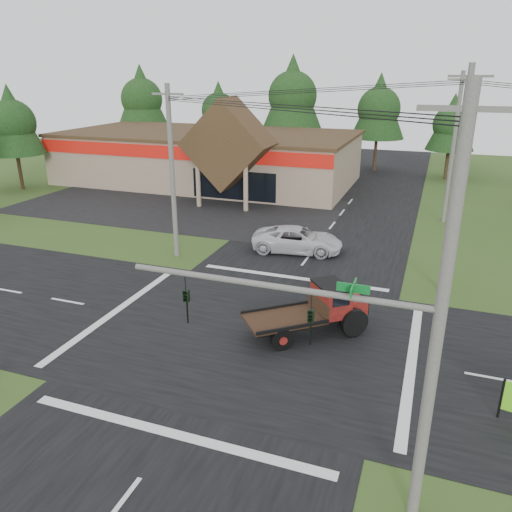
% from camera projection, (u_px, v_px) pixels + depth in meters
% --- Properties ---
extents(ground, '(120.00, 120.00, 0.00)m').
position_uv_depth(ground, '(250.00, 335.00, 22.39)').
color(ground, '#304D1B').
rests_on(ground, ground).
extents(road_ns, '(12.00, 120.00, 0.02)m').
position_uv_depth(road_ns, '(250.00, 334.00, 22.39)').
color(road_ns, black).
rests_on(road_ns, ground).
extents(road_ew, '(120.00, 12.00, 0.02)m').
position_uv_depth(road_ew, '(250.00, 334.00, 22.39)').
color(road_ew, black).
rests_on(road_ew, ground).
extents(parking_apron, '(28.00, 14.00, 0.02)m').
position_uv_depth(parking_apron, '(177.00, 207.00, 43.62)').
color(parking_apron, black).
rests_on(parking_apron, ground).
extents(cvs_building, '(30.40, 18.20, 9.19)m').
position_uv_depth(cvs_building, '(209.00, 156.00, 52.53)').
color(cvs_building, gray).
rests_on(cvs_building, ground).
extents(traffic_signal_mast, '(8.12, 0.24, 7.00)m').
position_uv_depth(traffic_signal_mast, '(361.00, 357.00, 12.38)').
color(traffic_signal_mast, '#595651').
rests_on(traffic_signal_mast, ground).
extents(utility_pole_nr, '(2.00, 0.30, 11.00)m').
position_uv_depth(utility_pole_nr, '(439.00, 325.00, 11.42)').
color(utility_pole_nr, '#595651').
rests_on(utility_pole_nr, ground).
extents(utility_pole_nw, '(2.00, 0.30, 10.50)m').
position_uv_depth(utility_pole_nw, '(172.00, 172.00, 30.14)').
color(utility_pole_nw, '#595651').
rests_on(utility_pole_nw, ground).
extents(utility_pole_ne, '(2.00, 0.30, 11.50)m').
position_uv_depth(utility_pole_ne, '(456.00, 183.00, 24.84)').
color(utility_pole_ne, '#595651').
rests_on(utility_pole_ne, ground).
extents(utility_pole_n, '(2.00, 0.30, 11.20)m').
position_uv_depth(utility_pole_n, '(453.00, 148.00, 37.23)').
color(utility_pole_n, '#595651').
rests_on(utility_pole_n, ground).
extents(tree_row_a, '(6.72, 6.72, 12.12)m').
position_uv_depth(tree_row_a, '(142.00, 97.00, 64.48)').
color(tree_row_a, '#332316').
rests_on(tree_row_a, ground).
extents(tree_row_b, '(5.60, 5.60, 10.10)m').
position_uv_depth(tree_row_b, '(219.00, 109.00, 63.50)').
color(tree_row_b, '#332316').
rests_on(tree_row_b, ground).
extents(tree_row_c, '(7.28, 7.28, 13.13)m').
position_uv_depth(tree_row_c, '(293.00, 93.00, 58.72)').
color(tree_row_c, '#332316').
rests_on(tree_row_c, ground).
extents(tree_row_d, '(6.16, 6.16, 11.11)m').
position_uv_depth(tree_row_d, '(379.00, 107.00, 56.86)').
color(tree_row_d, '#332316').
rests_on(tree_row_d, ground).
extents(tree_row_e, '(5.04, 5.04, 9.09)m').
position_uv_depth(tree_row_e, '(452.00, 123.00, 53.00)').
color(tree_row_e, '#332316').
rests_on(tree_row_e, ground).
extents(tree_side_w, '(5.60, 5.60, 10.10)m').
position_uv_depth(tree_side_w, '(12.00, 120.00, 47.95)').
color(tree_side_w, '#332316').
rests_on(tree_side_w, ground).
extents(antique_flatbed_truck, '(5.60, 5.15, 2.31)m').
position_uv_depth(antique_flatbed_truck, '(308.00, 311.00, 22.06)').
color(antique_flatbed_truck, '#5A0C11').
rests_on(antique_flatbed_truck, ground).
extents(white_pickup, '(6.13, 3.43, 1.62)m').
position_uv_depth(white_pickup, '(297.00, 240.00, 32.52)').
color(white_pickup, silver).
rests_on(white_pickup, ground).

